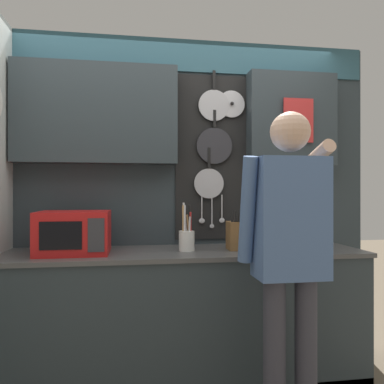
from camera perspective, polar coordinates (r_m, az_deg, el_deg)
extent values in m
plane|color=#756651|center=(2.94, -0.88, -27.01)|extent=(14.00, 14.00, 0.00)
cube|color=#2D383D|center=(2.77, -0.88, -18.71)|extent=(2.46, 0.61, 0.90)
cube|color=#4C4C4C|center=(2.66, -0.88, -9.21)|extent=(2.49, 0.64, 0.03)
cube|color=#2D383D|center=(2.95, -1.73, -1.40)|extent=(3.06, 0.04, 2.53)
cube|color=#2D5666|center=(3.11, -1.66, 20.09)|extent=(3.02, 0.02, 0.25)
cube|color=#2D383D|center=(2.90, -14.32, 11.47)|extent=(1.18, 0.16, 0.73)
cube|color=#2D383D|center=(3.14, 14.88, 10.58)|extent=(0.70, 0.16, 0.73)
cube|color=black|center=(2.97, 2.95, 5.32)|extent=(0.57, 0.01, 1.29)
cylinder|color=#B7B7BC|center=(3.02, 3.34, 13.03)|extent=(0.24, 0.02, 0.24)
cube|color=black|center=(3.06, 3.37, 16.65)|extent=(0.02, 0.02, 0.15)
cylinder|color=#2D2D33|center=(2.96, 3.43, 7.03)|extent=(0.28, 0.02, 0.28)
cube|color=black|center=(2.99, 3.45, 11.06)|extent=(0.02, 0.02, 0.14)
cylinder|color=#B7B7BC|center=(2.93, 2.59, 1.31)|extent=(0.23, 0.02, 0.23)
cube|color=black|center=(2.94, 2.61, 5.19)|extent=(0.02, 0.02, 0.16)
cylinder|color=silver|center=(3.05, 6.04, 13.18)|extent=(0.21, 0.01, 0.21)
sphere|color=black|center=(3.03, 6.12, 13.26)|extent=(0.03, 0.03, 0.03)
cylinder|color=silver|center=(2.92, 1.50, -2.28)|extent=(0.01, 0.01, 0.19)
ellipsoid|color=silver|center=(2.93, 1.50, -4.41)|extent=(0.05, 0.01, 0.04)
cylinder|color=silver|center=(2.94, 3.05, -2.70)|extent=(0.01, 0.01, 0.24)
ellipsoid|color=silver|center=(2.95, 3.05, -5.21)|extent=(0.04, 0.01, 0.03)
cylinder|color=silver|center=(2.95, 4.58, -2.24)|extent=(0.01, 0.01, 0.19)
ellipsoid|color=silver|center=(2.96, 4.58, -4.33)|extent=(0.04, 0.01, 0.04)
cube|color=white|center=(3.06, 16.11, 10.29)|extent=(0.21, 0.02, 0.29)
cube|color=red|center=(3.05, 15.91, 10.46)|extent=(0.24, 0.02, 0.34)
cube|color=red|center=(2.63, -17.52, -5.89)|extent=(0.46, 0.37, 0.28)
cube|color=black|center=(2.45, -19.38, -6.30)|extent=(0.25, 0.01, 0.17)
cube|color=#333338|center=(2.42, -14.41, -6.38)|extent=(0.10, 0.01, 0.21)
cube|color=brown|center=(2.69, 6.66, -6.62)|extent=(0.11, 0.15, 0.20)
cylinder|color=black|center=(2.64, 6.11, -4.05)|extent=(0.02, 0.02, 0.05)
cylinder|color=black|center=(2.64, 6.48, -3.66)|extent=(0.02, 0.04, 0.08)
cylinder|color=black|center=(2.65, 6.85, -3.78)|extent=(0.02, 0.03, 0.07)
cylinder|color=black|center=(2.65, 7.22, -3.92)|extent=(0.02, 0.02, 0.06)
cylinder|color=black|center=(2.66, 7.58, -3.64)|extent=(0.02, 0.04, 0.09)
cylinder|color=white|center=(2.63, -0.74, -7.46)|extent=(0.11, 0.11, 0.14)
cylinder|color=tan|center=(2.61, -1.35, -4.91)|extent=(0.01, 0.03, 0.26)
cylinder|color=red|center=(2.63, -0.23, -5.39)|extent=(0.02, 0.04, 0.22)
cylinder|color=silver|center=(2.60, -0.39, -5.81)|extent=(0.02, 0.02, 0.19)
cylinder|color=black|center=(2.63, -0.43, -4.84)|extent=(0.02, 0.04, 0.27)
cylinder|color=silver|center=(2.60, -1.13, -4.92)|extent=(0.02, 0.06, 0.26)
cylinder|color=silver|center=(2.63, -1.00, -4.68)|extent=(0.04, 0.03, 0.28)
cylinder|color=tan|center=(2.63, -0.54, -5.60)|extent=(0.03, 0.03, 0.20)
cylinder|color=#383842|center=(2.25, 12.44, -23.62)|extent=(0.12, 0.12, 0.87)
cylinder|color=#383842|center=(2.31, 16.96, -22.91)|extent=(0.12, 0.12, 0.87)
cube|color=#4C6B9E|center=(2.10, 14.73, -3.79)|extent=(0.38, 0.22, 0.65)
sphere|color=#DBAD8E|center=(2.12, 14.73, 8.85)|extent=(0.22, 0.22, 0.22)
cylinder|color=#4C6B9E|center=(2.04, 8.48, -2.72)|extent=(0.08, 0.19, 0.59)
cylinder|color=#DBAD8E|center=(2.45, 17.12, 3.92)|extent=(0.08, 0.58, 0.26)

